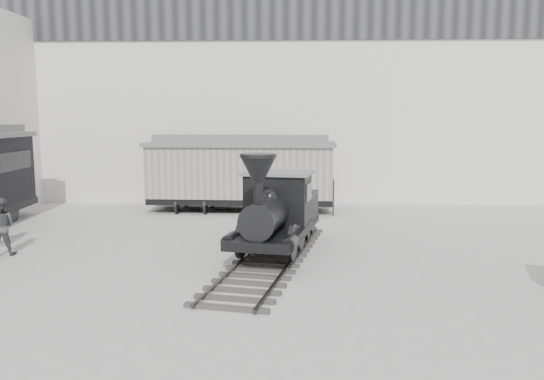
{
  "coord_description": "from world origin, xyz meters",
  "views": [
    {
      "loc": [
        1.48,
        -12.47,
        4.24
      ],
      "look_at": [
        0.96,
        4.12,
        2.0
      ],
      "focal_mm": 35.0,
      "sensor_mm": 36.0,
      "label": 1
    }
  ],
  "objects": [
    {
      "name": "ground",
      "position": [
        0.0,
        0.0,
        0.0
      ],
      "size": [
        90.0,
        90.0,
        0.0
      ],
      "primitive_type": "plane",
      "color": "#9E9E9B"
    },
    {
      "name": "north_wall",
      "position": [
        0.0,
        14.98,
        5.55
      ],
      "size": [
        34.0,
        2.51,
        11.0
      ],
      "color": "silver",
      "rests_on": "ground"
    },
    {
      "name": "locomotive",
      "position": [
        1.09,
        3.77,
        1.19
      ],
      "size": [
        3.73,
        9.33,
        3.22
      ],
      "rotation": [
        0.0,
        0.0,
        -0.2
      ],
      "color": "#2D2926",
      "rests_on": "ground"
    },
    {
      "name": "boxcar",
      "position": [
        -0.71,
        11.62,
        1.84
      ],
      "size": [
        8.67,
        3.0,
        3.51
      ],
      "rotation": [
        0.0,
        0.0,
        -0.04
      ],
      "color": "black",
      "rests_on": "ground"
    },
    {
      "name": "visitor_b",
      "position": [
        -7.49,
        3.42,
        0.91
      ],
      "size": [
        1.03,
        0.89,
        1.82
      ],
      "primitive_type": "imported",
      "rotation": [
        0.0,
        0.0,
        3.4
      ],
      "color": "#404245",
      "rests_on": "ground"
    }
  ]
}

